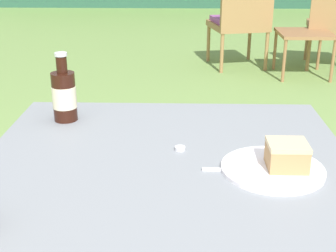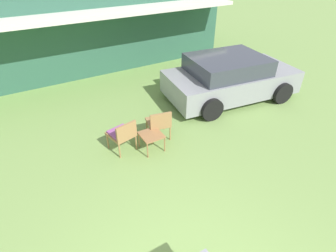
{
  "view_description": "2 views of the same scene",
  "coord_description": "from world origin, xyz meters",
  "px_view_note": "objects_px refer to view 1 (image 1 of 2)",
  "views": [
    {
      "loc": [
        0.03,
        -1.06,
        1.23
      ],
      "look_at": [
        0.0,
        0.1,
        0.77
      ],
      "focal_mm": 50.0,
      "sensor_mm": 36.0,
      "label": 1
    },
    {
      "loc": [
        -0.94,
        -0.98,
        3.98
      ],
      "look_at": [
        1.36,
        2.91,
        0.9
      ],
      "focal_mm": 28.0,
      "sensor_mm": 36.0,
      "label": 2
    }
  ],
  "objects_px": {
    "garden_side_table": "(304,37)",
    "patio_table": "(167,181)",
    "wicker_chair_cushioned": "(240,21)",
    "wicker_chair_plain": "(335,22)",
    "cola_bottle_near": "(64,95)",
    "cake_on_plate": "(279,163)"
  },
  "relations": [
    {
      "from": "garden_side_table",
      "to": "patio_table",
      "type": "distance_m",
      "value": 3.63
    },
    {
      "from": "wicker_chair_cushioned",
      "to": "garden_side_table",
      "type": "relative_size",
      "value": 1.59
    },
    {
      "from": "wicker_chair_plain",
      "to": "cola_bottle_near",
      "type": "relative_size",
      "value": 3.89
    },
    {
      "from": "wicker_chair_cushioned",
      "to": "cola_bottle_near",
      "type": "height_order",
      "value": "cola_bottle_near"
    },
    {
      "from": "wicker_chair_cushioned",
      "to": "cola_bottle_near",
      "type": "bearing_deg",
      "value": 62.22
    },
    {
      "from": "wicker_chair_cushioned",
      "to": "patio_table",
      "type": "xyz_separation_m",
      "value": [
        -0.62,
        -3.73,
        0.18
      ]
    },
    {
      "from": "wicker_chair_plain",
      "to": "cake_on_plate",
      "type": "xyz_separation_m",
      "value": [
        -1.3,
        -3.76,
        0.26
      ]
    },
    {
      "from": "wicker_chair_cushioned",
      "to": "patio_table",
      "type": "bearing_deg",
      "value": 67.95
    },
    {
      "from": "wicker_chair_plain",
      "to": "patio_table",
      "type": "distance_m",
      "value": 4.03
    },
    {
      "from": "garden_side_table",
      "to": "patio_table",
      "type": "relative_size",
      "value": 0.54
    },
    {
      "from": "wicker_chair_cushioned",
      "to": "patio_table",
      "type": "relative_size",
      "value": 0.87
    },
    {
      "from": "wicker_chair_plain",
      "to": "cola_bottle_near",
      "type": "xyz_separation_m",
      "value": [
        -1.89,
        -3.44,
        0.32
      ]
    },
    {
      "from": "wicker_chair_plain",
      "to": "patio_table",
      "type": "height_order",
      "value": "wicker_chair_plain"
    },
    {
      "from": "patio_table",
      "to": "cola_bottle_near",
      "type": "bearing_deg",
      "value": 139.82
    },
    {
      "from": "wicker_chair_plain",
      "to": "cola_bottle_near",
      "type": "distance_m",
      "value": 3.94
    },
    {
      "from": "wicker_chair_plain",
      "to": "cola_bottle_near",
      "type": "bearing_deg",
      "value": 73.03
    },
    {
      "from": "garden_side_table",
      "to": "patio_table",
      "type": "bearing_deg",
      "value": -109.41
    },
    {
      "from": "wicker_chair_cushioned",
      "to": "cake_on_plate",
      "type": "xyz_separation_m",
      "value": [
        -0.35,
        -3.79,
        0.26
      ]
    },
    {
      "from": "garden_side_table",
      "to": "wicker_chair_cushioned",
      "type": "bearing_deg",
      "value": 151.81
    },
    {
      "from": "wicker_chair_plain",
      "to": "cake_on_plate",
      "type": "distance_m",
      "value": 3.99
    },
    {
      "from": "cake_on_plate",
      "to": "cola_bottle_near",
      "type": "xyz_separation_m",
      "value": [
        -0.59,
        0.33,
        0.06
      ]
    },
    {
      "from": "patio_table",
      "to": "cake_on_plate",
      "type": "distance_m",
      "value": 0.29
    }
  ]
}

